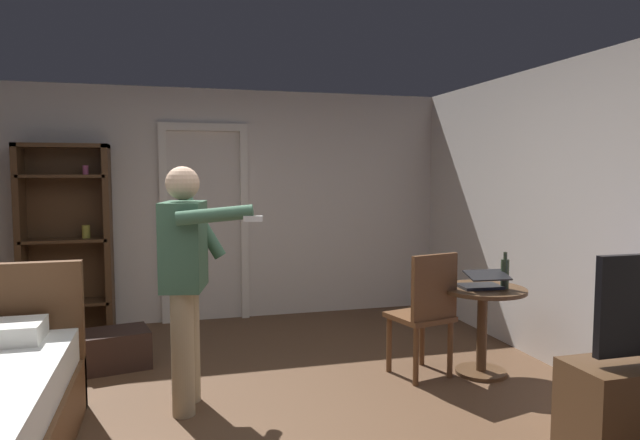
% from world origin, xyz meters
% --- Properties ---
extents(ground_plane, '(6.26, 6.26, 0.00)m').
position_xyz_m(ground_plane, '(0.00, 0.00, 0.00)').
color(ground_plane, brown).
extents(wall_back, '(5.62, 0.12, 2.50)m').
position_xyz_m(wall_back, '(0.00, 2.91, 1.25)').
color(wall_back, silver).
rests_on(wall_back, ground_plane).
extents(wall_right, '(0.12, 5.93, 2.50)m').
position_xyz_m(wall_right, '(2.75, 0.00, 1.25)').
color(wall_right, silver).
rests_on(wall_right, ground_plane).
extents(doorway_frame, '(0.93, 0.08, 2.13)m').
position_xyz_m(doorway_frame, '(0.02, 2.83, 1.22)').
color(doorway_frame, white).
rests_on(doorway_frame, ground_plane).
extents(bookshelf, '(0.86, 0.32, 1.89)m').
position_xyz_m(bookshelf, '(-1.34, 2.68, 1.02)').
color(bookshelf, '#4C331E').
rests_on(bookshelf, ground_plane).
extents(side_table, '(0.67, 0.67, 0.70)m').
position_xyz_m(side_table, '(2.03, 0.57, 0.48)').
color(side_table, '#4C331E').
rests_on(side_table, ground_plane).
extents(laptop, '(0.35, 0.35, 0.15)m').
position_xyz_m(laptop, '(2.00, 0.53, 0.75)').
color(laptop, black).
rests_on(laptop, side_table).
extents(bottle_on_table, '(0.06, 0.06, 0.29)m').
position_xyz_m(bottle_on_table, '(2.17, 0.49, 0.82)').
color(bottle_on_table, '#323E2A').
rests_on(bottle_on_table, side_table).
extents(wooden_chair, '(0.51, 0.51, 0.99)m').
position_xyz_m(wooden_chair, '(1.56, 0.61, 0.54)').
color(wooden_chair, brown).
rests_on(wooden_chair, ground_plane).
extents(person_blue_shirt, '(0.65, 0.67, 1.65)m').
position_xyz_m(person_blue_shirt, '(-0.26, 0.52, 0.95)').
color(person_blue_shirt, tan).
rests_on(person_blue_shirt, ground_plane).
extents(suitcase_dark, '(0.58, 0.49, 0.31)m').
position_xyz_m(suitcase_dark, '(-0.80, 1.51, 0.15)').
color(suitcase_dark, black).
rests_on(suitcase_dark, ground_plane).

